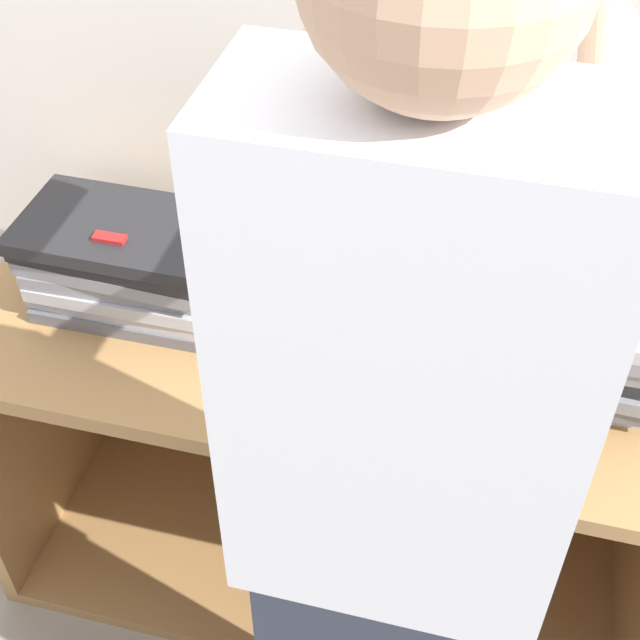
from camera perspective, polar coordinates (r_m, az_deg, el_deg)
name	(u,v)px	position (r m, az deg, el deg)	size (l,w,h in m)	color
wall_back	(386,23)	(1.80, 4.25, 18.45)	(8.00, 0.05, 2.40)	silver
cart	(339,432)	(2.03, 1.20, -7.15)	(1.44, 0.63, 0.77)	#A87A47
laptop_open	(338,298)	(1.70, 1.15, 1.41)	(0.37, 0.27, 0.25)	gray
laptop_stack_left	(131,261)	(1.75, -12.00, 3.71)	(0.39, 0.25, 0.19)	slate
laptop_stack_right	(552,333)	(1.62, 14.60, -0.80)	(0.39, 0.26, 0.19)	#B7B7BC
person	(392,533)	(1.23, 4.63, -13.42)	(0.40, 0.54, 1.81)	#2D3342
inventory_tag	(110,238)	(1.65, -13.32, 5.13)	(0.06, 0.02, 0.01)	red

